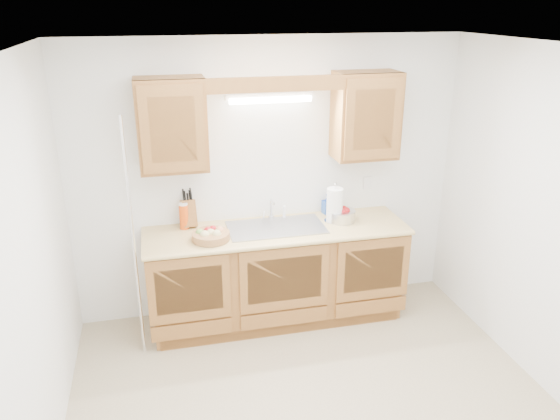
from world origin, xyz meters
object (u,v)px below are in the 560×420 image
object	(u,v)px
fruit_basket	(211,235)
knife_block	(188,212)
apple_bowl	(341,215)
paper_towel	(335,205)

from	to	relation	value
fruit_basket	knife_block	size ratio (longest dim) A/B	1.01
apple_bowl	knife_block	bearing A→B (deg)	171.45
fruit_basket	apple_bowl	distance (m)	1.20
knife_block	paper_towel	bearing A→B (deg)	-16.26
fruit_basket	knife_block	xyz separation A→B (m)	(-0.15, 0.36, 0.08)
paper_towel	apple_bowl	bearing A→B (deg)	1.57
fruit_basket	apple_bowl	size ratio (longest dim) A/B	1.08
fruit_basket	paper_towel	distance (m)	1.14
fruit_basket	paper_towel	world-z (taller)	paper_towel
fruit_basket	knife_block	world-z (taller)	knife_block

